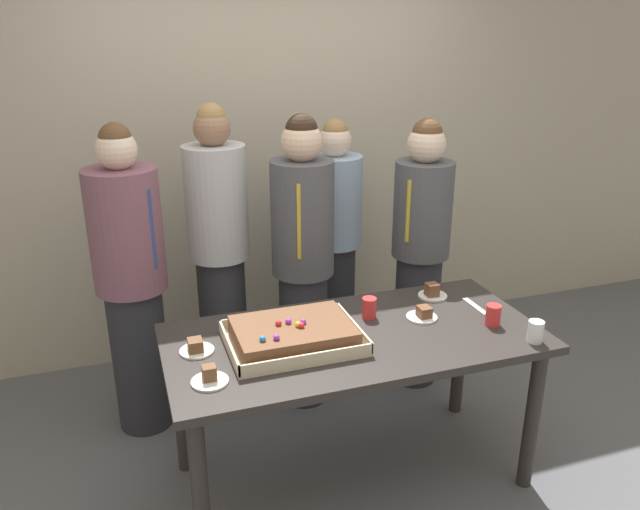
{
  "coord_description": "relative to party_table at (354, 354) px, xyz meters",
  "views": [
    {
      "loc": [
        -0.96,
        -2.33,
        2.12
      ],
      "look_at": [
        -0.12,
        0.15,
        1.14
      ],
      "focal_mm": 34.85,
      "sensor_mm": 36.0,
      "label": 1
    }
  ],
  "objects": [
    {
      "name": "plated_slice_near_right",
      "position": [
        -0.71,
        0.07,
        0.12
      ],
      "size": [
        0.15,
        0.15,
        0.06
      ],
      "color": "white",
      "rests_on": "party_table"
    },
    {
      "name": "person_far_right_suit",
      "position": [
        -0.01,
        0.75,
        0.19
      ],
      "size": [
        0.34,
        0.34,
        1.69
      ],
      "rotation": [
        0.0,
        0.0,
        -1.93
      ],
      "color": "#28282D",
      "rests_on": "ground_plane"
    },
    {
      "name": "cake_server_utensil",
      "position": [
        0.68,
        0.08,
        0.11
      ],
      "size": [
        0.03,
        0.2,
        0.01
      ],
      "primitive_type": "cube",
      "color": "silver",
      "rests_on": "party_table"
    },
    {
      "name": "person_striped_tie_right",
      "position": [
        0.7,
        0.73,
        0.17
      ],
      "size": [
        0.34,
        0.34,
        1.63
      ],
      "rotation": [
        0.0,
        0.0,
        -2.52
      ],
      "color": "#28282D",
      "rests_on": "ground_plane"
    },
    {
      "name": "plated_slice_near_left",
      "position": [
        -0.69,
        -0.18,
        0.12
      ],
      "size": [
        0.15,
        0.15,
        0.07
      ],
      "color": "white",
      "rests_on": "party_table"
    },
    {
      "name": "person_back_corner",
      "position": [
        -0.93,
        0.79,
        0.18
      ],
      "size": [
        0.37,
        0.37,
        1.68
      ],
      "rotation": [
        0.0,
        0.0,
        -0.88
      ],
      "color": "#28282D",
      "rests_on": "ground_plane"
    },
    {
      "name": "plated_slice_far_right",
      "position": [
        0.37,
        0.05,
        0.12
      ],
      "size": [
        0.15,
        0.15,
        0.06
      ],
      "color": "white",
      "rests_on": "party_table"
    },
    {
      "name": "interior_back_panel",
      "position": [
        0.0,
        1.6,
        0.81
      ],
      "size": [
        8.0,
        0.12,
        3.0
      ],
      "primitive_type": "cube",
      "color": "#B2A893",
      "rests_on": "ground_plane"
    },
    {
      "name": "drink_cup_far_end",
      "position": [
        0.13,
        0.15,
        0.15
      ],
      "size": [
        0.07,
        0.07,
        0.1
      ],
      "primitive_type": "cylinder",
      "color": "red",
      "rests_on": "party_table"
    },
    {
      "name": "drink_cup_middle",
      "position": [
        0.74,
        -0.32,
        0.15
      ],
      "size": [
        0.07,
        0.07,
        0.1
      ],
      "primitive_type": "cylinder",
      "color": "white",
      "rests_on": "party_table"
    },
    {
      "name": "sheet_cake",
      "position": [
        -0.29,
        0.01,
        0.15
      ],
      "size": [
        0.58,
        0.43,
        0.12
      ],
      "color": "beige",
      "rests_on": "party_table"
    },
    {
      "name": "party_table",
      "position": [
        0.0,
        0.0,
        0.0
      ],
      "size": [
        1.71,
        0.81,
        0.79
      ],
      "color": "#2D2826",
      "rests_on": "ground_plane"
    },
    {
      "name": "ground_plane",
      "position": [
        0.0,
        0.0,
        -0.69
      ],
      "size": [
        12.0,
        12.0,
        0.0
      ],
      "primitive_type": "plane",
      "color": "#5B5B60"
    },
    {
      "name": "drink_cup_nearest",
      "position": [
        0.65,
        -0.11,
        0.15
      ],
      "size": [
        0.07,
        0.07,
        0.1
      ],
      "primitive_type": "cylinder",
      "color": "red",
      "rests_on": "party_table"
    },
    {
      "name": "person_serving_front",
      "position": [
        0.31,
        1.12,
        0.14
      ],
      "size": [
        0.34,
        0.34,
        1.6
      ],
      "rotation": [
        0.0,
        0.0,
        -2.06
      ],
      "color": "#28282D",
      "rests_on": "ground_plane"
    },
    {
      "name": "plated_slice_far_left",
      "position": [
        0.54,
        0.26,
        0.13
      ],
      "size": [
        0.15,
        0.15,
        0.08
      ],
      "color": "white",
      "rests_on": "party_table"
    },
    {
      "name": "person_green_shirt_behind",
      "position": [
        -0.45,
        0.92,
        0.22
      ],
      "size": [
        0.34,
        0.34,
        1.74
      ],
      "rotation": [
        0.0,
        0.0,
        -1.4
      ],
      "color": "#28282D",
      "rests_on": "ground_plane"
    }
  ]
}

